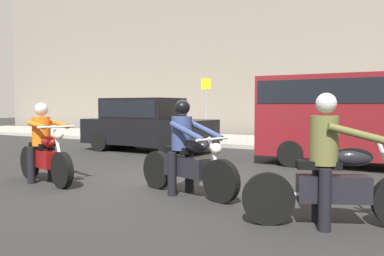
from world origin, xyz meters
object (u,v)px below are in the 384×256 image
at_px(motorcycle_with_rider_olive, 332,173).
at_px(parked_sedan_black, 146,124).
at_px(motorcycle_with_rider_orange_stripe, 44,150).
at_px(street_sign_post, 206,102).
at_px(motorcycle_with_rider_denim_blue, 186,156).
at_px(parked_van_maroon, 364,114).

bearing_deg(motorcycle_with_rider_olive, parked_sedan_black, 141.74).
distance_m(motorcycle_with_rider_orange_stripe, street_sign_post, 9.62).
xyz_separation_m(motorcycle_with_rider_denim_blue, parked_van_maroon, (2.06, 4.79, 0.64)).
xyz_separation_m(motorcycle_with_rider_orange_stripe, parked_van_maroon, (4.94, 5.28, 0.65)).
height_order(motorcycle_with_rider_olive, street_sign_post, street_sign_post).
xyz_separation_m(parked_sedan_black, street_sign_post, (0.02, 4.04, 0.76)).
bearing_deg(motorcycle_with_rider_orange_stripe, parked_van_maroon, 46.87).
bearing_deg(parked_van_maroon, street_sign_post, 147.66).
bearing_deg(motorcycle_with_rider_denim_blue, street_sign_post, 116.70).
height_order(parked_sedan_black, street_sign_post, street_sign_post).
relative_size(motorcycle_with_rider_denim_blue, motorcycle_with_rider_orange_stripe, 1.06).
bearing_deg(motorcycle_with_rider_orange_stripe, street_sign_post, 99.73).
distance_m(motorcycle_with_rider_denim_blue, street_sign_post, 10.06).
bearing_deg(motorcycle_with_rider_denim_blue, parked_van_maroon, 66.71).
distance_m(motorcycle_with_rider_denim_blue, motorcycle_with_rider_olive, 2.52).
bearing_deg(motorcycle_with_rider_olive, motorcycle_with_rider_orange_stripe, 178.83).
xyz_separation_m(motorcycle_with_rider_olive, street_sign_post, (-6.95, 9.54, 0.98)).
relative_size(motorcycle_with_rider_orange_stripe, motorcycle_with_rider_olive, 0.98).
distance_m(parked_sedan_black, parked_van_maroon, 6.60).
relative_size(motorcycle_with_rider_olive, parked_sedan_black, 0.48).
height_order(motorcycle_with_rider_denim_blue, motorcycle_with_rider_olive, motorcycle_with_rider_olive).
height_order(motorcycle_with_rider_orange_stripe, motorcycle_with_rider_olive, motorcycle_with_rider_olive).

